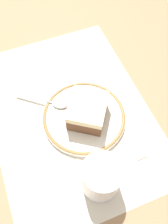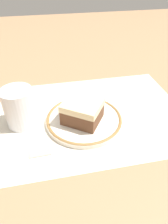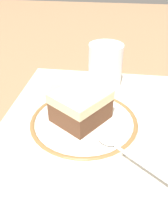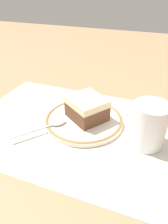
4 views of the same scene
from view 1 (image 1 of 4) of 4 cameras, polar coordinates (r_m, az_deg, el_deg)
name	(u,v)px [view 1 (image 1 of 4)]	position (r m, az deg, el deg)	size (l,w,h in m)	color
ground_plane	(70,113)	(0.61, -3.36, -0.12)	(2.40, 2.40, 0.00)	#9E7551
placemat	(70,112)	(0.61, -3.36, -0.09)	(0.52, 0.38, 0.00)	beige
plate	(84,117)	(0.60, 0.00, -1.14)	(0.20, 0.20, 0.01)	silver
cake_slice	(88,111)	(0.57, 0.84, 0.23)	(0.12, 0.12, 0.06)	brown
spoon	(53,102)	(0.61, -7.32, 2.23)	(0.10, 0.12, 0.01)	silver
cup	(99,180)	(0.50, 3.55, -15.45)	(0.08, 0.08, 0.10)	white
napkin	(21,68)	(0.71, -14.57, 10.00)	(0.09, 0.09, 0.00)	white
sugar_packet	(138,149)	(0.58, 12.40, -8.32)	(0.05, 0.03, 0.01)	#E5998C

